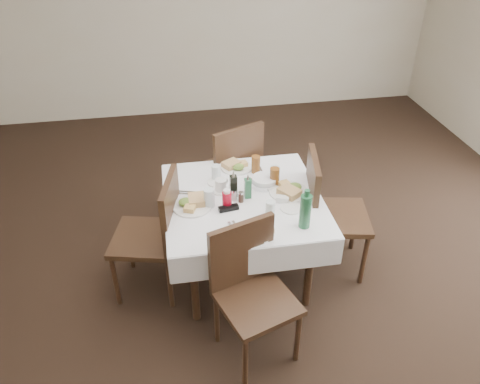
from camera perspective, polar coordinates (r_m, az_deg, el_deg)
The scene contains 33 objects.
ground_plane at distance 3.89m, azimuth 2.98°, elevation -11.21°, with size 7.00×7.00×0.00m, color black.
room_shell at distance 2.93m, azimuth 3.98°, elevation 13.06°, with size 6.04×7.04×2.80m.
dining_table at distance 3.56m, azimuth 0.36°, elevation -1.87°, with size 1.19×1.19×0.76m.
chair_north at distance 4.21m, azimuth -1.01°, elevation 3.00°, with size 0.64×0.64×1.03m.
chair_south at distance 3.10m, azimuth 1.22°, elevation -11.11°, with size 0.59×0.59×0.98m.
chair_east at distance 3.75m, azimuth 10.38°, elevation -1.90°, with size 0.58×0.58×1.04m.
chair_west at distance 3.54m, azimuth -10.08°, elevation -4.55°, with size 0.58×0.58×1.01m.
meal_north at distance 3.85m, azimuth -0.52°, elevation 3.20°, with size 0.26×0.26×0.06m.
meal_south at distance 3.16m, azimuth 2.22°, elevation -4.70°, with size 0.24×0.24×0.05m.
meal_east at distance 3.55m, azimuth 6.06°, elevation 0.20°, with size 0.30×0.30×0.07m.
meal_west at distance 3.41m, azimuth -5.85°, elevation -1.41°, with size 0.29×0.29×0.06m.
side_plate_a at distance 3.67m, azimuth -2.76°, elevation 1.23°, with size 0.16×0.16×0.01m.
side_plate_b at distance 3.40m, azimuth 6.24°, elevation -1.94°, with size 0.16×0.16×0.01m.
water_n at distance 3.68m, azimuth -2.94°, elevation 2.37°, with size 0.07×0.07×0.13m.
water_s at distance 3.28m, azimuth 3.70°, elevation -2.08°, with size 0.07×0.07×0.12m.
water_e at distance 3.64m, azimuth 4.26°, elevation 2.04°, with size 0.08×0.08×0.15m.
water_w at distance 3.38m, azimuth -3.78°, elevation -0.72°, with size 0.08×0.08×0.15m.
iced_tea_a at distance 3.77m, azimuth 1.94°, elevation 3.39°, with size 0.07×0.07×0.15m.
iced_tea_b at distance 3.61m, azimuth 4.23°, elevation 1.84°, with size 0.07×0.07×0.15m.
bread_basket at distance 3.63m, azimuth 2.96°, elevation 1.30°, with size 0.21×0.21×0.07m.
oil_cruet_dark at distance 3.48m, azimuth -0.81°, elevation 0.86°, with size 0.05×0.05×0.21m.
oil_cruet_green at distance 3.46m, azimuth 0.96°, elevation 0.56°, with size 0.05×0.05×0.20m.
ketchup_bottle at distance 3.36m, azimuth -1.60°, elevation -0.88°, with size 0.07×0.07×0.15m.
salt_shaker at distance 3.45m, azimuth -0.71°, elevation -0.39°, with size 0.04×0.04×0.09m.
pepper_shaker at distance 3.43m, azimuth 0.12°, elevation -0.61°, with size 0.04×0.04×0.09m.
coffee_mug at distance 3.55m, azimuth -2.32°, elevation 0.76°, with size 0.14×0.14×0.10m.
sunglasses at distance 3.37m, azimuth -1.41°, elevation -1.98°, with size 0.15×0.07×0.03m.
green_bottle at distance 3.17m, azimuth 7.97°, elevation -2.27°, with size 0.08×0.08×0.30m.
sugar_caddy at distance 3.45m, azimuth 5.22°, elevation -0.88°, with size 0.11×0.09×0.05m.
cutlery_n at distance 3.84m, azimuth 2.33°, elevation 2.79°, with size 0.05×0.17×0.01m.
cutlery_s at distance 3.18m, azimuth -0.49°, elevation -4.66°, with size 0.09×0.21×0.01m.
cutlery_e at distance 3.46m, azimuth 7.62°, elevation -1.37°, with size 0.20×0.07×0.01m.
cutlery_w at distance 3.57m, azimuth -7.09°, elevation -0.09°, with size 0.20×0.10×0.01m.
Camera 1 is at (-0.67, -2.65, 2.76)m, focal length 35.00 mm.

